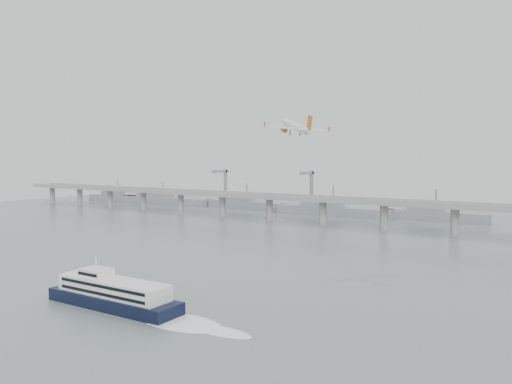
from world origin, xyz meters
The scene contains 5 objects.
ground centered at (0.00, 0.00, 0.00)m, with size 900.00×900.00×0.00m, color slate.
bridge centered at (-1.15, 200.00, 17.65)m, with size 800.00×22.00×23.90m.
distant_fleet centered at (-155.36, 265.08, 6.22)m, with size 453.00×60.90×40.00m.
ferry centered at (0.85, -41.32, 4.74)m, with size 92.47×16.54×17.46m.
airliner centered at (10.83, 78.19, 70.55)m, with size 34.85×32.92×12.77m.
Camera 1 is at (140.12, -161.96, 54.11)m, focal length 35.00 mm.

